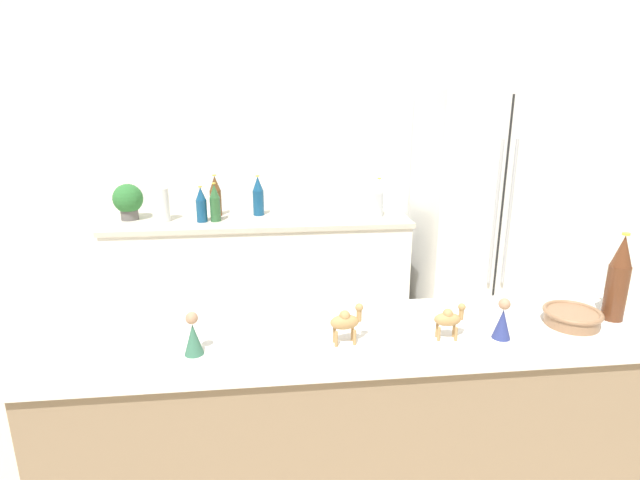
# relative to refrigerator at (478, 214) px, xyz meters

# --- Properties ---
(wall_back) EXTENTS (8.00, 0.06, 2.55)m
(wall_back) POSITION_rel_refrigerator_xyz_m (-1.25, 0.40, 0.37)
(wall_back) COLOR white
(wall_back) RESTS_ON ground_plane
(back_counter) EXTENTS (2.15, 0.63, 0.90)m
(back_counter) POSITION_rel_refrigerator_xyz_m (-1.63, 0.07, -0.45)
(back_counter) COLOR white
(back_counter) RESTS_ON ground_plane
(refrigerator) EXTENTS (0.87, 0.74, 1.80)m
(refrigerator) POSITION_rel_refrigerator_xyz_m (0.00, 0.00, 0.00)
(refrigerator) COLOR white
(refrigerator) RESTS_ON ground_plane
(bar_counter) EXTENTS (2.24, 0.53, 0.94)m
(bar_counter) POSITION_rel_refrigerator_xyz_m (-1.27, -1.89, -0.43)
(bar_counter) COLOR #8C7256
(bar_counter) RESTS_ON ground_plane
(potted_plant) EXTENTS (0.21, 0.21, 0.26)m
(potted_plant) POSITION_rel_refrigerator_xyz_m (-2.55, 0.10, 0.14)
(potted_plant) COLOR #595451
(potted_plant) RESTS_ON back_counter
(paper_towel_roll) EXTENTS (0.12, 0.12, 0.24)m
(paper_towel_roll) POSITION_rel_refrigerator_xyz_m (-2.32, 0.02, 0.12)
(paper_towel_roll) COLOR white
(paper_towel_roll) RESTS_ON back_counter
(back_bottle_0) EXTENTS (0.07, 0.07, 0.25)m
(back_bottle_0) POSITION_rel_refrigerator_xyz_m (-2.03, -0.02, 0.12)
(back_bottle_0) COLOR navy
(back_bottle_0) RESTS_ON back_counter
(back_bottle_1) EXTENTS (0.08, 0.08, 0.30)m
(back_bottle_1) POSITION_rel_refrigerator_xyz_m (-1.64, 0.14, 0.14)
(back_bottle_1) COLOR navy
(back_bottle_1) RESTS_ON back_counter
(back_bottle_2) EXTENTS (0.07, 0.07, 0.27)m
(back_bottle_2) POSITION_rel_refrigerator_xyz_m (-1.94, -0.01, 0.13)
(back_bottle_2) COLOR #2D6033
(back_bottle_2) RESTS_ON back_counter
(back_bottle_3) EXTENTS (0.07, 0.07, 0.28)m
(back_bottle_3) POSITION_rel_refrigerator_xyz_m (-0.77, -0.00, 0.14)
(back_bottle_3) COLOR #B2B7BC
(back_bottle_3) RESTS_ON back_counter
(back_bottle_4) EXTENTS (0.08, 0.08, 0.30)m
(back_bottle_4) POSITION_rel_refrigerator_xyz_m (-1.95, 0.16, 0.15)
(back_bottle_4) COLOR brown
(back_bottle_4) RESTS_ON back_counter
(wine_bottle) EXTENTS (0.08, 0.08, 0.34)m
(wine_bottle) POSITION_rel_refrigerator_xyz_m (-0.29, -1.89, 0.20)
(wine_bottle) COLOR #562D19
(wine_bottle) RESTS_ON bar_counter
(fruit_bowl) EXTENTS (0.21, 0.21, 0.06)m
(fruit_bowl) POSITION_rel_refrigerator_xyz_m (-0.48, -1.92, 0.07)
(fruit_bowl) COLOR #8C6647
(fruit_bowl) RESTS_ON bar_counter
(camel_figurine) EXTENTS (0.12, 0.06, 0.14)m
(camel_figurine) POSITION_rel_refrigerator_xyz_m (-1.33, -1.97, 0.13)
(camel_figurine) COLOR #A87F4C
(camel_figurine) RESTS_ON bar_counter
(camel_figurine_second) EXTENTS (0.11, 0.06, 0.13)m
(camel_figurine_second) POSITION_rel_refrigerator_xyz_m (-0.97, -1.98, 0.12)
(camel_figurine_second) COLOR #A87F4C
(camel_figurine_second) RESTS_ON bar_counter
(wise_man_figurine_crimson) EXTENTS (0.06, 0.06, 0.15)m
(wise_man_figurine_crimson) POSITION_rel_refrigerator_xyz_m (-0.78, -1.99, 0.11)
(wise_man_figurine_crimson) COLOR navy
(wise_man_figurine_crimson) RESTS_ON bar_counter
(wise_man_figurine_purple) EXTENTS (0.06, 0.06, 0.15)m
(wise_man_figurine_purple) POSITION_rel_refrigerator_xyz_m (-1.84, -1.99, 0.11)
(wise_man_figurine_purple) COLOR #33664C
(wise_man_figurine_purple) RESTS_ON bar_counter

